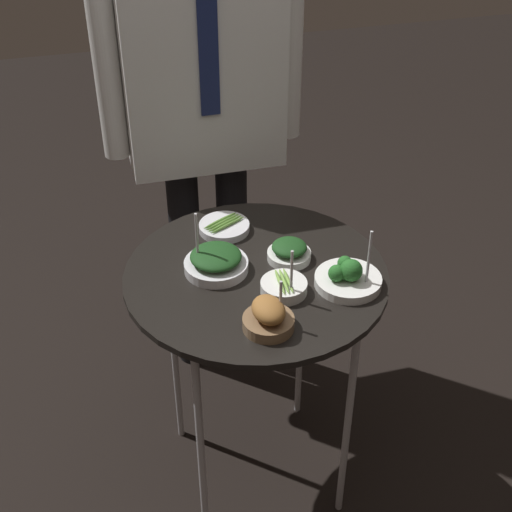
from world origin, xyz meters
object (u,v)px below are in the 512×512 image
Objects in this scene: bowl_broccoli_front_left at (348,277)px; bowl_roast_mid_left at (269,317)px; bowl_asparagus_front_center at (224,227)px; waiter_figure at (202,88)px; serving_cart at (256,290)px; bowl_spinach_near_rim at (216,261)px; bowl_spinach_back_right at (289,252)px; bowl_asparagus_center at (284,287)px.

bowl_broccoli_front_left is 1.36× the size of bowl_roast_mid_left.
waiter_figure is (0.02, 0.35, 0.26)m from bowl_asparagus_front_center.
waiter_figure is at bearing 88.62° from bowl_roast_mid_left.
bowl_broccoli_front_left reaches higher than bowl_asparagus_front_center.
bowl_roast_mid_left is at bearing -97.64° from serving_cart.
bowl_spinach_near_rim is 0.19m from bowl_spinach_back_right.
bowl_spinach_back_right is at bearing 126.77° from bowl_broccoli_front_left.
bowl_spinach_near_rim is 1.48× the size of bowl_spinach_back_right.
bowl_broccoli_front_left is at bearing -53.22° from bowl_asparagus_front_center.
bowl_roast_mid_left is 0.42m from bowl_asparagus_front_center.
bowl_spinach_near_rim reaches higher than serving_cart.
bowl_broccoli_front_left is at bearing -25.86° from bowl_spinach_near_rim.
bowl_asparagus_front_center is at bearing 99.19° from serving_cart.
serving_cart is 0.13m from bowl_asparagus_center.
bowl_roast_mid_left is at bearing -89.30° from bowl_asparagus_front_center.
bowl_asparagus_center is at bearing -65.44° from serving_cart.
serving_cart is 4.56× the size of bowl_broccoli_front_left.
waiter_figure reaches higher than bowl_spinach_near_rim.
bowl_broccoli_front_left reaches higher than serving_cart.
bowl_asparagus_center is at bearing -75.69° from bowl_asparagus_front_center.
bowl_spinach_near_rim is at bearing 159.77° from serving_cart.
bowl_asparagus_center is (0.08, -0.30, 0.00)m from bowl_asparagus_front_center.
serving_cart is at bearing 114.56° from bowl_asparagus_center.
waiter_figure is at bearing 86.16° from bowl_asparagus_front_center.
bowl_broccoli_front_left is 0.18m from bowl_spinach_back_right.
bowl_asparagus_front_center is (-0.03, 0.21, 0.07)m from serving_cart.
bowl_roast_mid_left is 0.90× the size of bowl_asparagus_front_center.
serving_cart is 4.60× the size of bowl_spinach_near_rim.
bowl_asparagus_center is at bearing -112.62° from bowl_spinach_back_right.
bowl_spinach_near_rim is at bearing -109.58° from bowl_asparagus_front_center.
serving_cart is 6.19× the size of bowl_roast_mid_left.
bowl_spinach_back_right is at bearing -53.22° from bowl_asparagus_front_center.
waiter_figure is (-0.11, 0.53, 0.24)m from bowl_spinach_back_right.
bowl_broccoli_front_left is (0.20, -0.11, 0.08)m from serving_cart.
bowl_roast_mid_left is 0.89× the size of bowl_asparagus_center.
bowl_asparagus_front_center is 0.31m from bowl_asparagus_center.
serving_cart is 0.25m from bowl_broccoli_front_left.
bowl_roast_mid_left is (0.07, -0.25, 0.01)m from bowl_spinach_near_rim.
bowl_roast_mid_left reaches higher than bowl_asparagus_front_center.
bowl_asparagus_center is (0.14, -0.13, -0.01)m from bowl_spinach_near_rim.
bowl_asparagus_front_center is at bearing 126.78° from bowl_broccoli_front_left.
bowl_asparagus_front_center is 0.08× the size of waiter_figure.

